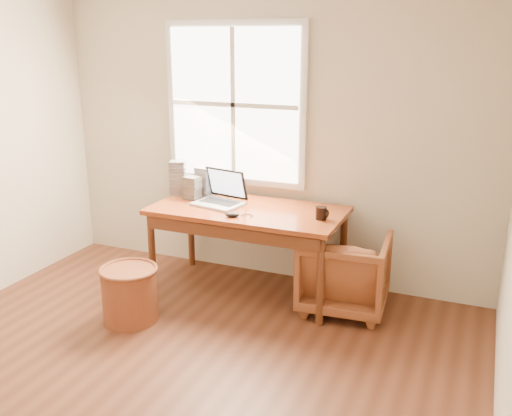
{
  "coord_description": "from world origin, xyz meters",
  "views": [
    {
      "loc": [
        1.81,
        -2.36,
        2.12
      ],
      "look_at": [
        0.14,
        1.65,
        0.81
      ],
      "focal_mm": 40.0,
      "sensor_mm": 36.0,
      "label": 1
    }
  ],
  "objects_px": {
    "armchair": "(345,272)",
    "wicker_stool": "(130,295)",
    "coffee_mug": "(321,213)",
    "cd_stack_a": "(204,181)",
    "laptop": "(218,187)",
    "desk": "(248,211)"
  },
  "relations": [
    {
      "from": "armchair",
      "to": "wicker_stool",
      "type": "relative_size",
      "value": 1.63
    },
    {
      "from": "coffee_mug",
      "to": "cd_stack_a",
      "type": "distance_m",
      "value": 1.2
    },
    {
      "from": "coffee_mug",
      "to": "wicker_stool",
      "type": "bearing_deg",
      "value": -134.9
    },
    {
      "from": "desk",
      "to": "cd_stack_a",
      "type": "xyz_separation_m",
      "value": [
        -0.52,
        0.22,
        0.15
      ]
    },
    {
      "from": "desk",
      "to": "armchair",
      "type": "xyz_separation_m",
      "value": [
        0.84,
        0.0,
        -0.42
      ]
    },
    {
      "from": "wicker_stool",
      "to": "coffee_mug",
      "type": "bearing_deg",
      "value": 31.56
    },
    {
      "from": "desk",
      "to": "cd_stack_a",
      "type": "distance_m",
      "value": 0.58
    },
    {
      "from": "armchair",
      "to": "laptop",
      "type": "relative_size",
      "value": 1.5
    },
    {
      "from": "cd_stack_a",
      "to": "desk",
      "type": "bearing_deg",
      "value": -22.43
    },
    {
      "from": "wicker_stool",
      "to": "laptop",
      "type": "bearing_deg",
      "value": 65.82
    },
    {
      "from": "laptop",
      "to": "cd_stack_a",
      "type": "xyz_separation_m",
      "value": [
        -0.25,
        0.23,
        -0.03
      ]
    },
    {
      "from": "wicker_stool",
      "to": "coffee_mug",
      "type": "distance_m",
      "value": 1.61
    },
    {
      "from": "coffee_mug",
      "to": "armchair",
      "type": "bearing_deg",
      "value": 27.2
    },
    {
      "from": "coffee_mug",
      "to": "desk",
      "type": "bearing_deg",
      "value": -170.74
    },
    {
      "from": "coffee_mug",
      "to": "cd_stack_a",
      "type": "height_order",
      "value": "cd_stack_a"
    },
    {
      "from": "armchair",
      "to": "wicker_stool",
      "type": "bearing_deg",
      "value": 25.14
    },
    {
      "from": "armchair",
      "to": "coffee_mug",
      "type": "relative_size",
      "value": 6.9
    },
    {
      "from": "laptop",
      "to": "coffee_mug",
      "type": "xyz_separation_m",
      "value": [
        0.91,
        -0.03,
        -0.11
      ]
    },
    {
      "from": "wicker_stool",
      "to": "cd_stack_a",
      "type": "relative_size",
      "value": 1.6
    },
    {
      "from": "desk",
      "to": "armchair",
      "type": "distance_m",
      "value": 0.94
    },
    {
      "from": "armchair",
      "to": "cd_stack_a",
      "type": "xyz_separation_m",
      "value": [
        -1.36,
        0.22,
        0.57
      ]
    },
    {
      "from": "laptop",
      "to": "coffee_mug",
      "type": "relative_size",
      "value": 4.61
    }
  ]
}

